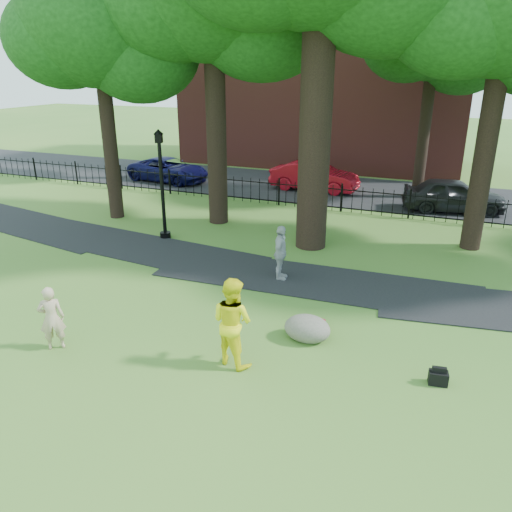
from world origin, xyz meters
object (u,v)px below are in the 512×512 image
at_px(woman, 52,318).
at_px(boulder, 307,326).
at_px(red_sedan, 314,176).
at_px(lamppost, 162,187).
at_px(man, 232,321).

height_order(woman, boulder, woman).
bearing_deg(red_sedan, lamppost, 163.82).
height_order(man, lamppost, lamppost).
xyz_separation_m(man, boulder, (1.27, 1.61, -0.70)).
distance_m(boulder, lamppost, 9.16).
xyz_separation_m(boulder, red_sedan, (-4.01, 15.01, 0.43)).
bearing_deg(woman, lamppost, -116.47).
height_order(boulder, red_sedan, red_sedan).
distance_m(man, red_sedan, 16.84).
relative_size(boulder, lamppost, 0.28).
height_order(woman, red_sedan, woman).
xyz_separation_m(woman, boulder, (5.43, 2.63, -0.46)).
relative_size(lamppost, red_sedan, 0.90).
bearing_deg(man, boulder, -110.14).
xyz_separation_m(woman, lamppost, (-1.83, 7.94, 1.24)).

